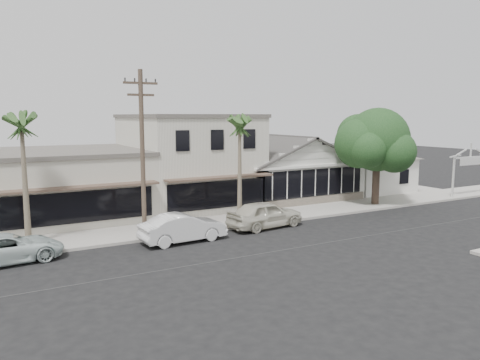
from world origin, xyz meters
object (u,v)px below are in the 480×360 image
car_2 (8,248)px  shade_tree (375,142)px  utility_pole (142,151)px  car_0 (265,214)px  car_1 (183,228)px  arch_sign (470,159)px

car_2 → shade_tree: bearing=-90.8°
utility_pole → shade_tree: size_ratio=1.24×
utility_pole → car_0: utility_pole is taller
car_0 → car_1: 5.50m
arch_sign → car_1: bearing=-176.9°
car_1 → shade_tree: size_ratio=0.63×
utility_pole → car_2: bearing=-173.5°
car_0 → shade_tree: 11.68m
car_0 → car_2: size_ratio=1.00×
car_2 → arch_sign: bearing=-94.3°
arch_sign → car_2: arch_sign is taller
shade_tree → car_2: bearing=-175.1°
utility_pole → shade_tree: utility_pole is taller
arch_sign → utility_pole: size_ratio=0.46×
car_1 → car_2: 8.33m
car_1 → car_2: bearing=82.7°
utility_pole → car_2: 7.84m
car_0 → shade_tree: bearing=-85.5°
car_0 → arch_sign: bearing=-94.0°
utility_pole → shade_tree: 18.00m
arch_sign → utility_pole: bearing=-179.8°
car_2 → shade_tree: 25.00m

